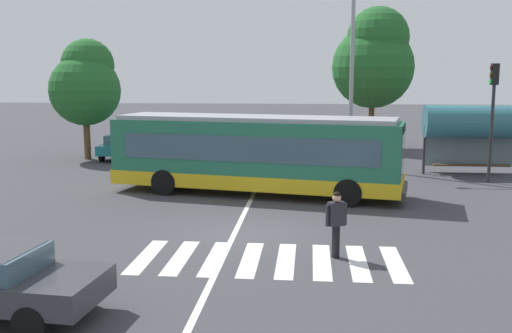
% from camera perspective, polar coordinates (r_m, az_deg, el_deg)
% --- Properties ---
extents(ground_plane, '(160.00, 160.00, 0.00)m').
position_cam_1_polar(ground_plane, '(17.34, -1.03, -6.52)').
color(ground_plane, '#3D3D42').
extents(city_transit_bus, '(11.66, 4.75, 3.06)m').
position_cam_1_polar(city_transit_bus, '(22.66, -0.04, 1.23)').
color(city_transit_bus, black).
rests_on(city_transit_bus, ground_plane).
extents(pedestrian_crossing_street, '(0.54, 0.39, 1.72)m').
position_cam_1_polar(pedestrian_crossing_street, '(14.97, 7.85, -5.27)').
color(pedestrian_crossing_street, black).
rests_on(pedestrian_crossing_street, ground_plane).
extents(parked_car_teal, '(1.95, 4.54, 1.35)m').
position_cam_1_polar(parked_car_teal, '(33.70, -12.78, 2.12)').
color(parked_car_teal, black).
rests_on(parked_car_teal, ground_plane).
extents(parked_car_blue, '(1.93, 4.53, 1.35)m').
position_cam_1_polar(parked_car_blue, '(33.26, -8.06, 2.16)').
color(parked_car_blue, black).
rests_on(parked_car_blue, ground_plane).
extents(parked_car_white, '(2.00, 4.56, 1.35)m').
position_cam_1_polar(parked_car_white, '(32.41, -3.28, 2.06)').
color(parked_car_white, black).
rests_on(parked_car_white, ground_plane).
extents(parked_car_champagne, '(1.88, 4.50, 1.35)m').
position_cam_1_polar(parked_car_champagne, '(32.67, 1.21, 2.13)').
color(parked_car_champagne, black).
rests_on(parked_car_champagne, ground_plane).
extents(parked_car_charcoal, '(1.88, 4.50, 1.35)m').
position_cam_1_polar(parked_car_charcoal, '(32.51, 6.38, 2.05)').
color(parked_car_charcoal, black).
rests_on(parked_car_charcoal, ground_plane).
extents(parked_car_red, '(1.97, 4.55, 1.35)m').
position_cam_1_polar(parked_car_red, '(32.72, 10.91, 1.98)').
color(parked_car_red, black).
rests_on(parked_car_red, ground_plane).
extents(traffic_light_far_corner, '(0.33, 0.32, 5.11)m').
position_cam_1_polar(traffic_light_far_corner, '(26.92, 22.15, 5.68)').
color(traffic_light_far_corner, '#28282B').
rests_on(traffic_light_far_corner, ground_plane).
extents(bus_stop_shelter, '(4.47, 1.54, 3.25)m').
position_cam_1_polar(bus_stop_shelter, '(28.92, 20.48, 3.98)').
color(bus_stop_shelter, '#28282B').
rests_on(bus_stop_shelter, ground_plane).
extents(twin_arm_street_lamp, '(5.19, 0.32, 10.13)m').
position_cam_1_polar(twin_arm_street_lamp, '(29.49, 9.41, 11.84)').
color(twin_arm_street_lamp, '#939399').
rests_on(twin_arm_street_lamp, ground_plane).
extents(background_tree_left, '(3.88, 3.88, 6.62)m').
position_cam_1_polar(background_tree_left, '(33.64, -16.31, 7.85)').
color(background_tree_left, brown).
rests_on(background_tree_left, ground_plane).
extents(background_tree_right, '(5.11, 5.11, 8.83)m').
position_cam_1_polar(background_tree_right, '(37.62, 11.50, 10.29)').
color(background_tree_right, brown).
rests_on(background_tree_right, ground_plane).
extents(crosswalk_painted_stripes, '(6.74, 2.88, 0.01)m').
position_cam_1_polar(crosswalk_painted_stripes, '(14.90, 1.20, -9.11)').
color(crosswalk_painted_stripes, silver).
rests_on(crosswalk_painted_stripes, ground_plane).
extents(lane_center_line, '(0.16, 24.00, 0.01)m').
position_cam_1_polar(lane_center_line, '(19.30, -1.32, -4.92)').
color(lane_center_line, silver).
rests_on(lane_center_line, ground_plane).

